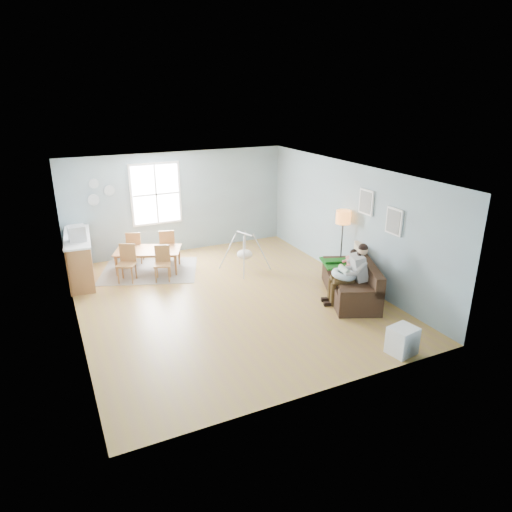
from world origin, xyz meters
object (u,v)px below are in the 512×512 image
floor_lamp (343,223)px  storage_cube (402,341)px  chair_nw (135,246)px  chair_sw (127,261)px  baby_swing (245,254)px  dining_table (149,260)px  chair_ne (167,244)px  sofa (353,284)px  counter (80,258)px  father (351,272)px  chair_se (162,261)px  monitor (77,233)px  toddler (349,263)px

floor_lamp → storage_cube: 3.45m
storage_cube → chair_nw: bearing=117.1°
chair_sw → baby_swing: size_ratio=0.74×
dining_table → chair_ne: chair_ne is taller
sofa → counter: (-5.17, 3.50, 0.25)m
chair_nw → dining_table: bearing=-74.4°
counter → baby_swing: 3.86m
chair_nw → chair_ne: (0.77, -0.29, 0.02)m
father → chair_se: size_ratio=1.58×
sofa → chair_ne: bearing=129.3°
floor_lamp → baby_swing: 2.51m
floor_lamp → chair_ne: size_ratio=1.87×
storage_cube → dining_table: 6.31m
chair_se → chair_nw: bearing=105.5°
dining_table → chair_ne: size_ratio=1.76×
monitor → chair_se: bearing=-14.7°
sofa → father: size_ratio=1.70×
toddler → chair_se: size_ratio=0.96×
chair_sw → sofa: bearing=-35.2°
floor_lamp → baby_swing: size_ratio=1.40×
father → toddler: father is taller
storage_cube → chair_se: (-2.82, 4.88, 0.22)m
chair_nw → counter: size_ratio=0.44×
storage_cube → chair_ne: 6.41m
floor_lamp → dining_table: floor_lamp is taller
father → chair_se: father is taller
baby_swing → chair_sw: bearing=168.3°
father → toddler: bearing=59.9°
father → monitor: bearing=145.9°
dining_table → baby_swing: 2.36m
floor_lamp → chair_nw: (-4.13, 3.10, -0.89)m
counter → chair_se: bearing=-25.4°
floor_lamp → chair_sw: (-4.51, 2.05, -0.88)m
floor_lamp → storage_cube: (-0.94, -3.12, -1.13)m
chair_se → toddler: bearing=-35.5°
floor_lamp → toddler: bearing=-113.1°
toddler → floor_lamp: floor_lamp is taller
toddler → storage_cube: bearing=-104.8°
chair_nw → monitor: 1.80m
chair_sw → chair_nw: chair_sw is taller
chair_se → chair_ne: (0.40, 1.05, 0.04)m
father → counter: father is taller
floor_lamp → chair_sw: 5.03m
toddler → chair_nw: size_ratio=0.93×
dining_table → chair_sw: bearing=-123.5°
floor_lamp → storage_cube: size_ratio=3.38×
chair_se → counter: counter is taller
toddler → counter: 6.14m
chair_ne → storage_cube: bearing=-67.8°
toddler → floor_lamp: size_ratio=0.48×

